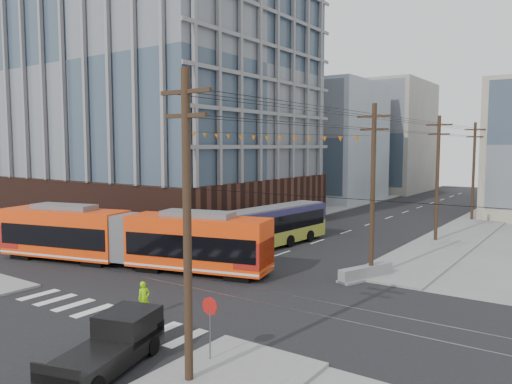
% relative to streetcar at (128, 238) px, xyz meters
% --- Properties ---
extents(ground, '(160.00, 160.00, 0.00)m').
position_rel_streetcar_xyz_m(ground, '(6.72, -4.50, -1.98)').
color(ground, slate).
extents(office_building, '(30.00, 25.00, 28.60)m').
position_rel_streetcar_xyz_m(office_building, '(-15.28, 18.50, 12.32)').
color(office_building, '#381E16').
rests_on(office_building, ground).
extents(bg_bldg_nw_near, '(18.00, 16.00, 18.00)m').
position_rel_streetcar_xyz_m(bg_bldg_nw_near, '(-10.28, 47.50, 7.02)').
color(bg_bldg_nw_near, '#8C99A5').
rests_on(bg_bldg_nw_near, ground).
extents(bg_bldg_nw_far, '(16.00, 18.00, 20.00)m').
position_rel_streetcar_xyz_m(bg_bldg_nw_far, '(-7.28, 67.50, 8.02)').
color(bg_bldg_nw_far, gray).
rests_on(bg_bldg_nw_far, ground).
extents(utility_pole_near, '(0.30, 0.30, 11.00)m').
position_rel_streetcar_xyz_m(utility_pole_near, '(15.22, -10.50, 3.52)').
color(utility_pole_near, black).
rests_on(utility_pole_near, ground).
extents(utility_pole_far, '(0.30, 0.30, 11.00)m').
position_rel_streetcar_xyz_m(utility_pole_far, '(15.22, 51.50, 3.52)').
color(utility_pole_far, black).
rests_on(utility_pole_far, ground).
extents(streetcar, '(20.66, 7.79, 3.97)m').
position_rel_streetcar_xyz_m(streetcar, '(0.00, 0.00, 0.00)').
color(streetcar, '#EC3C0A').
rests_on(streetcar, ground).
extents(city_bus, '(3.56, 12.24, 3.42)m').
position_rel_streetcar_xyz_m(city_bus, '(4.61, 11.72, -0.27)').
color(city_bus, '#27234D').
rests_on(city_bus, ground).
extents(pickup_truck, '(3.33, 5.72, 1.83)m').
position_rel_streetcar_xyz_m(pickup_truck, '(12.04, -11.57, -1.07)').
color(pickup_truck, black).
rests_on(pickup_truck, ground).
extents(parked_car_silver, '(3.45, 5.14, 1.60)m').
position_rel_streetcar_xyz_m(parked_car_silver, '(1.20, 7.29, -1.18)').
color(parked_car_silver, '#939598').
rests_on(parked_car_silver, ground).
extents(parked_car_white, '(3.08, 5.28, 1.44)m').
position_rel_streetcar_xyz_m(parked_car_white, '(1.52, 15.60, -1.26)').
color(parked_car_white, '#BDB7B7').
rests_on(parked_car_white, ground).
extents(parked_car_grey, '(3.26, 4.67, 1.18)m').
position_rel_streetcar_xyz_m(parked_car_grey, '(1.07, 18.63, -1.39)').
color(parked_car_grey, slate).
rests_on(parked_car_grey, ground).
extents(pedestrian, '(0.58, 0.72, 1.72)m').
position_rel_streetcar_xyz_m(pedestrian, '(8.61, -6.50, -1.12)').
color(pedestrian, '#88DF04').
rests_on(pedestrian, ground).
extents(stop_sign, '(0.76, 0.76, 2.43)m').
position_rel_streetcar_xyz_m(stop_sign, '(14.75, -8.77, -0.77)').
color(stop_sign, '#AB1613').
rests_on(stop_sign, ground).
extents(jersey_barrier, '(2.40, 4.30, 0.85)m').
position_rel_streetcar_xyz_m(jersey_barrier, '(15.02, 6.16, -1.56)').
color(jersey_barrier, '#5B5C64').
rests_on(jersey_barrier, ground).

